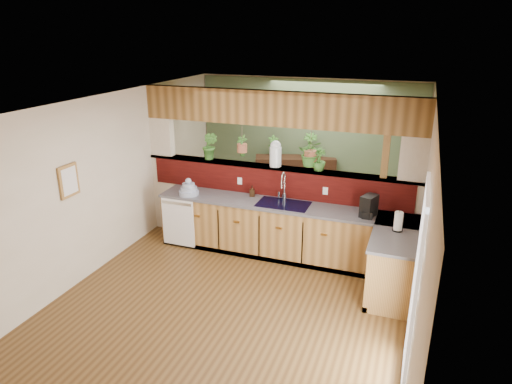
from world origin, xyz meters
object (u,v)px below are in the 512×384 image
(faucet, at_px, (283,185))
(soap_dispenser, at_px, (252,191))
(dish_stack, at_px, (189,190))
(shelving_console, at_px, (295,182))
(glass_jar, at_px, (276,153))
(coffee_maker, at_px, (369,207))
(paper_towel, at_px, (398,222))

(faucet, bearing_deg, soap_dispenser, 178.97)
(dish_stack, bearing_deg, soap_dispenser, 16.01)
(dish_stack, relative_size, shelving_console, 0.20)
(dish_stack, distance_m, soap_dispenser, 1.05)
(dish_stack, xyz_separation_m, glass_jar, (1.34, 0.50, 0.61))
(faucet, distance_m, glass_jar, 0.54)
(coffee_maker, xyz_separation_m, shelving_console, (-1.75, 2.33, -0.55))
(dish_stack, height_order, shelving_console, dish_stack)
(glass_jar, height_order, shelving_console, glass_jar)
(faucet, distance_m, paper_towel, 1.90)
(paper_towel, xyz_separation_m, glass_jar, (-2.01, 0.80, 0.57))
(soap_dispenser, bearing_deg, shelving_console, 85.87)
(soap_dispenser, xyz_separation_m, glass_jar, (0.33, 0.21, 0.61))
(dish_stack, height_order, soap_dispenser, dish_stack)
(faucet, height_order, shelving_console, faucet)
(glass_jar, bearing_deg, shelving_console, 95.23)
(coffee_maker, bearing_deg, paper_towel, -20.38)
(faucet, xyz_separation_m, coffee_maker, (1.36, -0.20, -0.11))
(faucet, height_order, coffee_maker, faucet)
(soap_dispenser, relative_size, coffee_maker, 0.56)
(coffee_maker, relative_size, glass_jar, 0.75)
(faucet, relative_size, coffee_maker, 1.51)
(faucet, bearing_deg, coffee_maker, -8.52)
(faucet, height_order, paper_towel, faucet)
(dish_stack, height_order, coffee_maker, coffee_maker)
(faucet, xyz_separation_m, paper_towel, (1.81, -0.58, -0.13))
(coffee_maker, height_order, glass_jar, glass_jar)
(shelving_console, bearing_deg, faucet, -98.40)
(dish_stack, xyz_separation_m, soap_dispenser, (1.01, 0.29, 0.00))
(coffee_maker, bearing_deg, soap_dispenser, -166.17)
(soap_dispenser, bearing_deg, faucet, -1.03)
(faucet, bearing_deg, glass_jar, 133.47)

